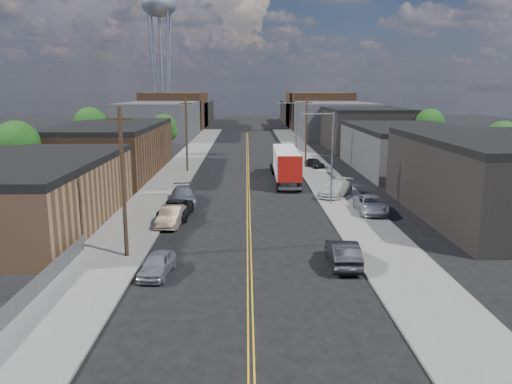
{
  "coord_description": "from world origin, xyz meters",
  "views": [
    {
      "loc": [
        -0.15,
        -21.99,
        11.12
      ],
      "look_at": [
        0.63,
        19.45,
        2.5
      ],
      "focal_mm": 35.0,
      "sensor_mm": 36.0,
      "label": 1
    }
  ],
  "objects_px": {
    "water_tower": "(159,9)",
    "semi_truck": "(285,162)",
    "car_left_d": "(183,195)",
    "car_right_lot_b": "(335,188)",
    "car_left_c": "(175,210)",
    "car_right_lot_c": "(314,163)",
    "car_left_a": "(157,264)",
    "car_right_lot_a": "(371,205)",
    "car_right_oncoming": "(343,253)",
    "car_left_b": "(171,216)",
    "car_ahead_truck": "(281,167)"
  },
  "relations": [
    {
      "from": "water_tower",
      "to": "semi_truck",
      "type": "relative_size",
      "value": 2.38
    },
    {
      "from": "car_left_d",
      "to": "car_ahead_truck",
      "type": "relative_size",
      "value": 1.13
    },
    {
      "from": "car_left_d",
      "to": "car_right_lot_b",
      "type": "xyz_separation_m",
      "value": [
        15.47,
        2.64,
        0.13
      ]
    },
    {
      "from": "car_right_oncoming",
      "to": "car_right_lot_c",
      "type": "relative_size",
      "value": 1.33
    },
    {
      "from": "car_right_oncoming",
      "to": "car_right_lot_b",
      "type": "bearing_deg",
      "value": -96.72
    },
    {
      "from": "car_left_c",
      "to": "car_left_a",
      "type": "bearing_deg",
      "value": -83.82
    },
    {
      "from": "water_tower",
      "to": "car_left_c",
      "type": "height_order",
      "value": "water_tower"
    },
    {
      "from": "water_tower",
      "to": "semi_truck",
      "type": "xyz_separation_m",
      "value": [
        26.5,
        -71.75,
        -28.34
      ]
    },
    {
      "from": "car_left_b",
      "to": "car_right_lot_b",
      "type": "xyz_separation_m",
      "value": [
        15.47,
        10.64,
        0.17
      ]
    },
    {
      "from": "car_left_a",
      "to": "car_right_lot_a",
      "type": "height_order",
      "value": "car_right_lot_a"
    },
    {
      "from": "car_left_b",
      "to": "car_left_d",
      "type": "relative_size",
      "value": 0.84
    },
    {
      "from": "car_right_oncoming",
      "to": "water_tower",
      "type": "bearing_deg",
      "value": -72.74
    },
    {
      "from": "car_ahead_truck",
      "to": "car_left_d",
      "type": "bearing_deg",
      "value": -128.61
    },
    {
      "from": "car_right_lot_b",
      "to": "car_ahead_truck",
      "type": "bearing_deg",
      "value": 137.72
    },
    {
      "from": "car_left_a",
      "to": "car_right_lot_c",
      "type": "bearing_deg",
      "value": 76.57
    },
    {
      "from": "car_left_a",
      "to": "car_left_d",
      "type": "relative_size",
      "value": 0.71
    },
    {
      "from": "water_tower",
      "to": "car_left_c",
      "type": "xyz_separation_m",
      "value": [
        15.6,
        -89.63,
        -29.89
      ]
    },
    {
      "from": "car_left_c",
      "to": "car_right_lot_c",
      "type": "height_order",
      "value": "car_left_c"
    },
    {
      "from": "car_left_c",
      "to": "car_right_lot_c",
      "type": "xyz_separation_m",
      "value": [
        15.86,
        27.59,
        0.04
      ]
    },
    {
      "from": "car_left_b",
      "to": "car_right_lot_b",
      "type": "bearing_deg",
      "value": 38.54
    },
    {
      "from": "car_left_b",
      "to": "car_right_lot_a",
      "type": "xyz_separation_m",
      "value": [
        17.4,
        3.41,
        0.11
      ]
    },
    {
      "from": "car_left_d",
      "to": "car_right_oncoming",
      "type": "bearing_deg",
      "value": -62.61
    },
    {
      "from": "water_tower",
      "to": "car_left_a",
      "type": "xyz_separation_m",
      "value": [
        16.4,
        -103.24,
        -29.96
      ]
    },
    {
      "from": "car_left_b",
      "to": "car_right_lot_b",
      "type": "height_order",
      "value": "car_right_lot_b"
    },
    {
      "from": "car_left_b",
      "to": "car_left_c",
      "type": "bearing_deg",
      "value": 94.02
    },
    {
      "from": "car_left_c",
      "to": "car_right_lot_c",
      "type": "bearing_deg",
      "value": 62.92
    },
    {
      "from": "semi_truck",
      "to": "car_right_lot_c",
      "type": "height_order",
      "value": "semi_truck"
    },
    {
      "from": "car_left_b",
      "to": "car_left_c",
      "type": "distance_m",
      "value": 2.37
    },
    {
      "from": "car_left_c",
      "to": "car_right_oncoming",
      "type": "bearing_deg",
      "value": -41.73
    },
    {
      "from": "car_ahead_truck",
      "to": "car_right_lot_a",
      "type": "bearing_deg",
      "value": -82.08
    },
    {
      "from": "car_left_a",
      "to": "car_right_lot_c",
      "type": "distance_m",
      "value": 43.87
    },
    {
      "from": "water_tower",
      "to": "car_ahead_truck",
      "type": "height_order",
      "value": "water_tower"
    },
    {
      "from": "car_left_a",
      "to": "car_right_lot_a",
      "type": "distance_m",
      "value": 22.15
    },
    {
      "from": "car_right_lot_c",
      "to": "car_left_a",
      "type": "bearing_deg",
      "value": -133.08
    },
    {
      "from": "car_left_c",
      "to": "car_right_lot_c",
      "type": "relative_size",
      "value": 1.44
    },
    {
      "from": "car_right_lot_b",
      "to": "car_right_lot_c",
      "type": "relative_size",
      "value": 1.47
    },
    {
      "from": "water_tower",
      "to": "car_left_a",
      "type": "height_order",
      "value": "water_tower"
    },
    {
      "from": "car_left_c",
      "to": "car_right_lot_a",
      "type": "bearing_deg",
      "value": 6.26
    },
    {
      "from": "car_left_a",
      "to": "car_left_b",
      "type": "distance_m",
      "value": 11.27
    },
    {
      "from": "car_left_a",
      "to": "car_right_lot_b",
      "type": "bearing_deg",
      "value": 62.82
    },
    {
      "from": "semi_truck",
      "to": "car_left_b",
      "type": "height_order",
      "value": "semi_truck"
    },
    {
      "from": "water_tower",
      "to": "semi_truck",
      "type": "distance_m",
      "value": 81.57
    },
    {
      "from": "car_left_a",
      "to": "car_left_b",
      "type": "relative_size",
      "value": 0.84
    },
    {
      "from": "car_right_oncoming",
      "to": "car_right_lot_a",
      "type": "relative_size",
      "value": 0.93
    },
    {
      "from": "car_ahead_truck",
      "to": "semi_truck",
      "type": "bearing_deg",
      "value": -97.9
    },
    {
      "from": "car_right_lot_c",
      "to": "car_ahead_truck",
      "type": "bearing_deg",
      "value": -167.0
    },
    {
      "from": "car_left_d",
      "to": "car_right_lot_b",
      "type": "distance_m",
      "value": 15.69
    },
    {
      "from": "car_left_a",
      "to": "car_right_lot_c",
      "type": "relative_size",
      "value": 1.06
    },
    {
      "from": "semi_truck",
      "to": "car_right_lot_c",
      "type": "distance_m",
      "value": 11.01
    },
    {
      "from": "water_tower",
      "to": "car_left_d",
      "type": "bearing_deg",
      "value": -79.48
    }
  ]
}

